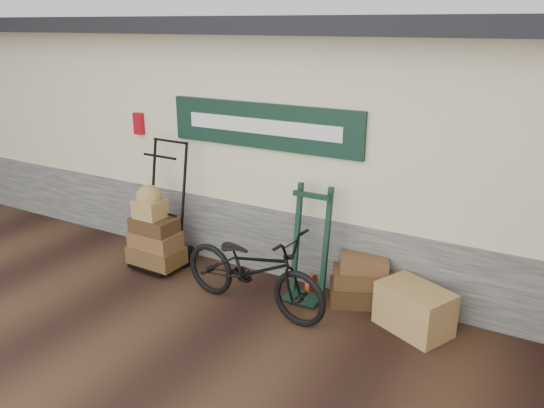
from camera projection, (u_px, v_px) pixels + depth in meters
The scene contains 7 objects.
ground at pixel (243, 311), 6.07m from camera, with size 80.00×80.00×0.00m, color black.
station_building at pixel (341, 131), 7.79m from camera, with size 14.40×4.10×3.20m.
porter_trolley at pixel (163, 204), 7.01m from camera, with size 0.86×0.64×1.72m, color black, non-canonical shape.
green_barrow at pixel (309, 244), 6.18m from camera, with size 0.49×0.42×1.36m, color black, non-canonical shape.
suitcase_stack at pixel (360, 279), 6.16m from camera, with size 0.68×0.43×0.60m, color #392412, non-canonical shape.
wicker_hamper at pixel (414, 309), 5.63m from camera, with size 0.75×0.49×0.49m, color olive.
bicycle at pixel (253, 264), 5.96m from camera, with size 1.91×0.67×1.11m, color black.
Camera 1 is at (2.94, -4.47, 3.13)m, focal length 35.00 mm.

